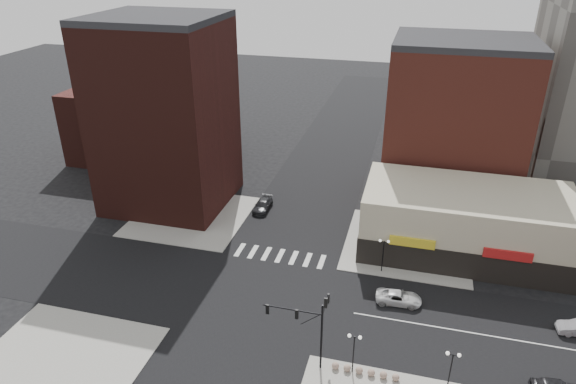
% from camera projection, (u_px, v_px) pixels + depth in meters
% --- Properties ---
extents(ground, '(240.00, 240.00, 0.00)m').
position_uv_depth(ground, '(260.00, 297.00, 54.46)').
color(ground, black).
rests_on(ground, ground).
extents(road_ew, '(200.00, 14.00, 0.02)m').
position_uv_depth(road_ew, '(260.00, 297.00, 54.46)').
color(road_ew, black).
rests_on(road_ew, ground).
extents(road_ns, '(14.00, 200.00, 0.02)m').
position_uv_depth(road_ns, '(260.00, 297.00, 54.46)').
color(road_ns, black).
rests_on(road_ns, ground).
extents(sidewalk_nw, '(15.00, 15.00, 0.12)m').
position_uv_depth(sidewalk_nw, '(191.00, 216.00, 70.32)').
color(sidewalk_nw, gray).
rests_on(sidewalk_nw, ground).
extents(sidewalk_ne, '(15.00, 15.00, 0.12)m').
position_uv_depth(sidewalk_ne, '(407.00, 245.00, 63.68)').
color(sidewalk_ne, gray).
rests_on(sidewalk_ne, ground).
extents(sidewalk_sw, '(15.00, 15.00, 0.12)m').
position_uv_depth(sidewalk_sw, '(54.00, 370.00, 45.19)').
color(sidewalk_sw, gray).
rests_on(sidewalk_sw, ground).
extents(building_nw, '(16.00, 15.00, 25.00)m').
position_uv_depth(building_nw, '(165.00, 117.00, 69.30)').
color(building_nw, '#371511').
rests_on(building_nw, ground).
extents(building_nw_low, '(20.00, 18.00, 12.00)m').
position_uv_depth(building_nw_low, '(142.00, 120.00, 88.59)').
color(building_nw_low, '#371511').
rests_on(building_nw_low, ground).
extents(building_ne_midrise, '(18.00, 15.00, 22.00)m').
position_uv_depth(building_ne_midrise, '(454.00, 126.00, 70.79)').
color(building_ne_midrise, maroon).
rests_on(building_ne_midrise, ground).
extents(building_ne_row, '(24.20, 12.20, 8.00)m').
position_uv_depth(building_ne_row, '(465.00, 227.00, 61.19)').
color(building_ne_row, '#B8AF92').
rests_on(building_ne_row, ground).
extents(traffic_signal, '(5.59, 3.09, 7.77)m').
position_uv_depth(traffic_signal, '(312.00, 320.00, 43.82)').
color(traffic_signal, black).
rests_on(traffic_signal, ground).
extents(street_lamp_se_a, '(1.22, 0.32, 4.16)m').
position_uv_depth(street_lamp_se_a, '(354.00, 344.00, 43.55)').
color(street_lamp_se_a, black).
rests_on(street_lamp_se_a, sidewalk_se).
extents(street_lamp_se_b, '(1.22, 0.32, 4.16)m').
position_uv_depth(street_lamp_se_b, '(452.00, 362.00, 41.72)').
color(street_lamp_se_b, black).
rests_on(street_lamp_se_b, sidewalk_se).
extents(street_lamp_ne, '(1.22, 0.32, 4.16)m').
position_uv_depth(street_lamp_ne, '(384.00, 247.00, 57.19)').
color(street_lamp_ne, black).
rests_on(street_lamp_ne, sidewalk_ne).
extents(bollard_row, '(5.89, 0.64, 0.64)m').
position_uv_depth(bollard_row, '(365.00, 371.00, 44.56)').
color(bollard_row, gray).
rests_on(bollard_row, sidewalk_se).
extents(white_suv, '(4.84, 2.45, 1.31)m').
position_uv_depth(white_suv, '(399.00, 298.00, 53.39)').
color(white_suv, silver).
rests_on(white_suv, ground).
extents(dark_sedan_north, '(1.99, 4.86, 1.41)m').
position_uv_depth(dark_sedan_north, '(263.00, 205.00, 71.77)').
color(dark_sedan_north, black).
rests_on(dark_sedan_north, ground).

